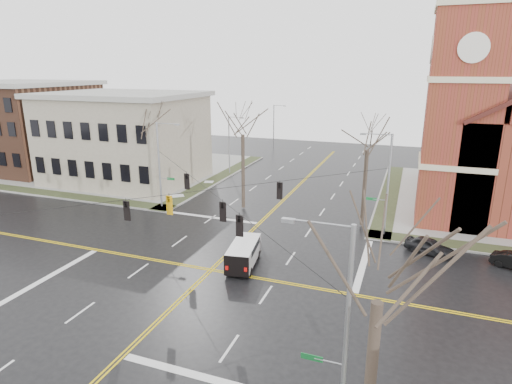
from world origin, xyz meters
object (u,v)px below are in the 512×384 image
(streetlight_north_a, at_px, (230,143))
(streetlight_north_b, at_px, (274,125))
(tree_ne, at_px, (368,145))
(tree_nw_near, at_px, (243,130))
(tree_se, at_px, (379,286))
(tree_nw_far, at_px, (155,128))
(cargo_van, at_px, (244,252))
(parked_car_a, at_px, (429,246))
(signal_pole_ne, at_px, (386,182))
(signal_pole_nw, at_px, (161,163))
(signal_pole_se, at_px, (342,327))

(streetlight_north_a, bearing_deg, streetlight_north_b, 90.00)
(tree_ne, bearing_deg, streetlight_north_a, 143.60)
(tree_nw_near, distance_m, tree_se, 32.77)
(tree_nw_far, bearing_deg, cargo_van, -38.36)
(cargo_van, height_order, parked_car_a, cargo_van)
(signal_pole_ne, distance_m, tree_nw_near, 15.14)
(signal_pole_nw, xyz_separation_m, tree_nw_far, (-2.00, 2.33, 3.20))
(signal_pole_se, xyz_separation_m, parked_car_a, (3.89, 20.30, -4.30))
(parked_car_a, height_order, tree_nw_near, tree_nw_near)
(signal_pole_ne, distance_m, streetlight_north_a, 27.48)
(tree_nw_near, bearing_deg, streetlight_north_a, 118.61)
(tree_nw_far, distance_m, tree_ne, 22.69)
(signal_pole_ne, bearing_deg, cargo_van, -133.74)
(cargo_van, relative_size, tree_ne, 0.46)
(parked_car_a, height_order, tree_nw_far, tree_nw_far)
(signal_pole_ne, height_order, tree_se, tree_se)
(streetlight_north_a, distance_m, cargo_van, 29.35)
(signal_pole_ne, height_order, signal_pole_se, same)
(tree_ne, xyz_separation_m, tree_se, (3.29, -27.69, 0.67))
(signal_pole_ne, distance_m, cargo_van, 14.08)
(signal_pole_se, height_order, tree_ne, tree_ne)
(signal_pole_nw, xyz_separation_m, signal_pole_se, (22.64, -23.00, 0.00))
(streetlight_north_b, height_order, tree_se, tree_se)
(signal_pole_ne, xyz_separation_m, tree_nw_far, (-24.64, 2.33, 3.20))
(streetlight_north_b, distance_m, parked_car_a, 47.12)
(streetlight_north_b, height_order, tree_ne, tree_ne)
(signal_pole_ne, relative_size, streetlight_north_b, 1.12)
(tree_ne, bearing_deg, tree_nw_far, 178.53)
(tree_nw_far, relative_size, tree_nw_near, 0.97)
(streetlight_north_b, bearing_deg, cargo_van, -74.74)
(tree_nw_near, bearing_deg, signal_pole_ne, -10.77)
(streetlight_north_a, height_order, tree_ne, tree_ne)
(parked_car_a, height_order, tree_ne, tree_ne)
(streetlight_north_a, height_order, cargo_van, streetlight_north_a)
(streetlight_north_b, distance_m, tree_nw_near, 34.79)
(signal_pole_nw, height_order, tree_se, tree_se)
(tree_nw_far, bearing_deg, tree_nw_near, 2.42)
(signal_pole_se, xyz_separation_m, tree_ne, (-1.96, 24.75, 2.84))
(signal_pole_ne, height_order, streetlight_north_b, signal_pole_ne)
(signal_pole_se, bearing_deg, streetlight_north_b, 110.27)
(signal_pole_ne, height_order, signal_pole_nw, same)
(signal_pole_se, bearing_deg, signal_pole_nw, 134.55)
(streetlight_north_b, height_order, cargo_van, streetlight_north_b)
(tree_nw_near, bearing_deg, streetlight_north_b, 102.53)
(signal_pole_nw, distance_m, tree_ne, 20.95)
(cargo_van, relative_size, parked_car_a, 1.30)
(parked_car_a, bearing_deg, signal_pole_se, -167.87)
(signal_pole_ne, height_order, tree_nw_far, tree_nw_far)
(tree_nw_near, bearing_deg, signal_pole_nw, -161.36)
(signal_pole_se, height_order, tree_nw_near, tree_nw_near)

